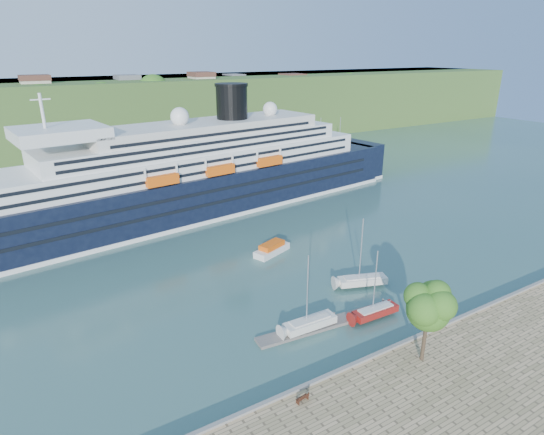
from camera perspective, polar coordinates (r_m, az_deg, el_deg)
The scene contains 11 objects.
ground at distance 56.64m, azimuth 13.28°, elevation -16.97°, with size 400.00×400.00×0.00m, color #325957.
far_hillside at distance 180.40m, azimuth -20.82°, elevation 12.05°, with size 400.00×50.00×24.00m, color #355923.
quay_coping at distance 55.86m, azimuth 13.53°, elevation -16.12°, with size 220.00×0.50×0.30m, color slate.
cruise_ship at distance 97.89m, azimuth -11.20°, elevation 7.98°, with size 121.03×17.62×27.18m, color black, non-canonical shape.
park_bench at distance 48.44m, azimuth 3.83°, elevation -21.61°, with size 1.46×0.60×0.94m, color #401F12, non-canonical shape.
promenade_tree at distance 53.44m, azimuth 18.88°, elevation -11.97°, with size 6.33×6.33×10.48m, color #265616, non-canonical shape.
floating_pontoon at distance 60.89m, azimuth 6.15°, elevation -13.33°, with size 17.95×2.19×0.40m, color gray, non-canonical shape.
sailboat_white_near at distance 57.57m, azimuth 4.90°, elevation -9.70°, with size 7.88×2.19×10.18m, color silver, non-canonical shape.
sailboat_red at distance 61.62m, azimuth 13.12°, elevation -8.42°, with size 7.35×2.04×9.49m, color maroon, non-canonical shape.
sailboat_white_far at distance 68.81m, azimuth 11.51°, elevation -4.64°, with size 8.16×2.27×10.54m, color silver, non-canonical shape.
tender_launch at distance 80.13m, azimuth -0.02°, elevation -3.86°, with size 7.38×2.52×2.04m, color #ED580D, non-canonical shape.
Camera 1 is at (-33.32, -30.96, 33.76)m, focal length 30.00 mm.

